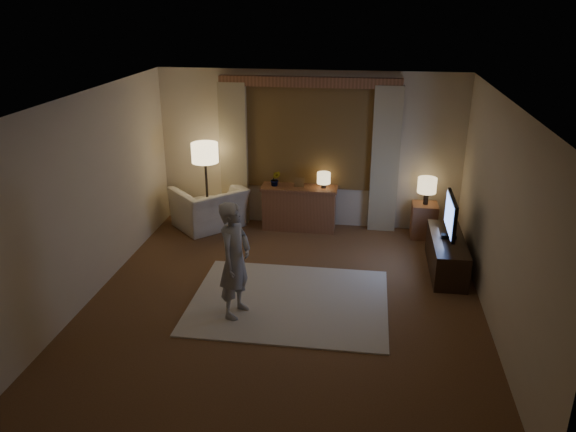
% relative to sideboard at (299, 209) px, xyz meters
% --- Properties ---
extents(room, '(5.04, 5.54, 2.64)m').
position_rel_sideboard_xyz_m(room, '(0.12, -2.00, 0.98)').
color(room, brown).
rests_on(room, ground).
extents(rug, '(2.50, 2.00, 0.02)m').
position_rel_sideboard_xyz_m(rug, '(0.19, -2.47, -0.34)').
color(rug, beige).
rests_on(rug, floor).
extents(sideboard, '(1.20, 0.40, 0.70)m').
position_rel_sideboard_xyz_m(sideboard, '(0.00, 0.00, 0.00)').
color(sideboard, brown).
rests_on(sideboard, floor).
extents(picture_frame, '(0.16, 0.02, 0.20)m').
position_rel_sideboard_xyz_m(picture_frame, '(-0.00, 0.00, 0.45)').
color(picture_frame, brown).
rests_on(picture_frame, sideboard).
extents(plant, '(0.17, 0.13, 0.30)m').
position_rel_sideboard_xyz_m(plant, '(-0.40, 0.00, 0.50)').
color(plant, '#999999').
rests_on(plant, sideboard).
extents(table_lamp_sideboard, '(0.22, 0.22, 0.30)m').
position_rel_sideboard_xyz_m(table_lamp_sideboard, '(0.40, 0.00, 0.55)').
color(table_lamp_sideboard, black).
rests_on(table_lamp_sideboard, sideboard).
extents(floor_lamp, '(0.43, 0.43, 1.49)m').
position_rel_sideboard_xyz_m(floor_lamp, '(-1.51, -0.25, 0.90)').
color(floor_lamp, black).
rests_on(floor_lamp, floor).
extents(armchair, '(1.42, 1.42, 0.70)m').
position_rel_sideboard_xyz_m(armchair, '(-1.51, -0.15, -0.00)').
color(armchair, beige).
rests_on(armchair, floor).
extents(side_table, '(0.40, 0.40, 0.56)m').
position_rel_sideboard_xyz_m(side_table, '(2.05, -0.05, -0.07)').
color(side_table, brown).
rests_on(side_table, floor).
extents(table_lamp_side, '(0.30, 0.30, 0.44)m').
position_rel_sideboard_xyz_m(table_lamp_side, '(2.05, -0.05, 0.52)').
color(table_lamp_side, black).
rests_on(table_lamp_side, side_table).
extents(tv_stand, '(0.45, 1.40, 0.50)m').
position_rel_sideboard_xyz_m(tv_stand, '(2.27, -1.26, -0.10)').
color(tv_stand, black).
rests_on(tv_stand, floor).
extents(tv, '(0.21, 0.85, 0.61)m').
position_rel_sideboard_xyz_m(tv, '(2.27, -1.26, 0.49)').
color(tv, black).
rests_on(tv, tv_stand).
extents(person, '(0.48, 0.60, 1.45)m').
position_rel_sideboard_xyz_m(person, '(-0.41, -2.87, 0.40)').
color(person, gray).
rests_on(person, rug).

